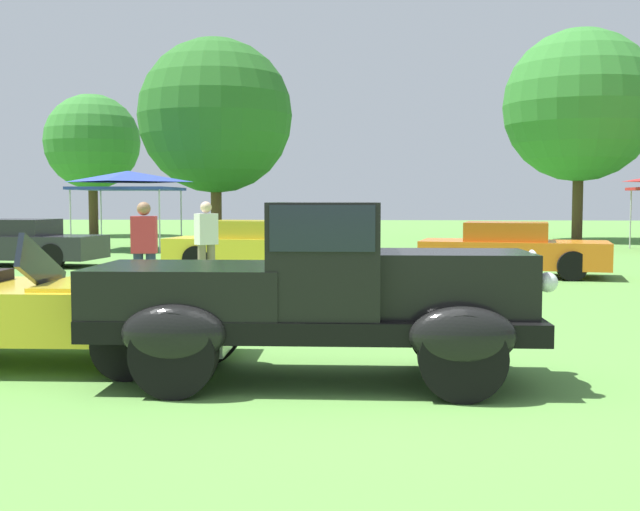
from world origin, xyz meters
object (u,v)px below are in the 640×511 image
at_px(show_car_orange, 512,250).
at_px(spectator_near_truck, 206,242).
at_px(feature_pickup_truck, 318,291).
at_px(show_car_charcoal, 23,243).
at_px(canopy_tent_left_field, 128,179).
at_px(neighbor_convertible, 30,308).
at_px(show_car_yellow, 256,246).
at_px(spectator_by_row, 144,250).

xyz_separation_m(show_car_orange, spectator_near_truck, (-6.36, -2.93, 0.31)).
bearing_deg(feature_pickup_truck, show_car_charcoal, 124.16).
distance_m(feature_pickup_truck, canopy_tent_left_field, 20.80).
bearing_deg(neighbor_convertible, canopy_tent_left_field, 104.12).
relative_size(feature_pickup_truck, show_car_yellow, 0.95).
xyz_separation_m(feature_pickup_truck, canopy_tent_left_field, (-7.77, 19.23, 1.56)).
relative_size(feature_pickup_truck, neighbor_convertible, 0.94).
height_order(spectator_by_row, canopy_tent_left_field, canopy_tent_left_field).
bearing_deg(show_car_charcoal, spectator_near_truck, -39.94).
bearing_deg(spectator_near_truck, spectator_by_row, -101.07).
bearing_deg(show_car_orange, canopy_tent_left_field, 143.03).
bearing_deg(spectator_near_truck, show_car_orange, 24.75).
height_order(show_car_orange, spectator_near_truck, spectator_near_truck).
distance_m(feature_pickup_truck, show_car_orange, 11.22).
bearing_deg(spectator_near_truck, show_car_charcoal, 140.06).
height_order(feature_pickup_truck, spectator_by_row, feature_pickup_truck).
height_order(spectator_near_truck, spectator_by_row, same).
height_order(feature_pickup_truck, canopy_tent_left_field, canopy_tent_left_field).
relative_size(spectator_near_truck, spectator_by_row, 1.00).
bearing_deg(show_car_orange, spectator_near_truck, -155.25).
height_order(neighbor_convertible, canopy_tent_left_field, canopy_tent_left_field).
xyz_separation_m(show_car_charcoal, canopy_tent_left_field, (0.76, 6.66, 1.83)).
distance_m(show_car_yellow, spectator_by_row, 6.50).
distance_m(show_car_orange, spectator_near_truck, 7.01).
relative_size(show_car_yellow, canopy_tent_left_field, 1.37).
distance_m(show_car_charcoal, canopy_tent_left_field, 6.94).
bearing_deg(show_car_yellow, spectator_by_row, -97.85).
relative_size(feature_pickup_truck, show_car_charcoal, 1.03).
relative_size(show_car_yellow, spectator_by_row, 2.65).
distance_m(spectator_near_truck, spectator_by_row, 2.56).
xyz_separation_m(feature_pickup_truck, spectator_by_row, (-3.16, 5.15, 0.05)).
bearing_deg(spectator_by_row, canopy_tent_left_field, 108.14).
height_order(neighbor_convertible, show_car_yellow, neighbor_convertible).
bearing_deg(canopy_tent_left_field, show_car_charcoal, -96.48).
bearing_deg(show_car_charcoal, show_car_yellow, -8.99).
distance_m(show_car_yellow, canopy_tent_left_field, 9.59).
relative_size(show_car_orange, spectator_near_truck, 2.59).
distance_m(neighbor_convertible, show_car_orange, 12.04).
bearing_deg(spectator_near_truck, feature_pickup_truck, -70.80).
bearing_deg(show_car_orange, neighbor_convertible, -124.36).
bearing_deg(feature_pickup_truck, show_car_orange, 70.79).
bearing_deg(show_car_yellow, neighbor_convertible, -94.35).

